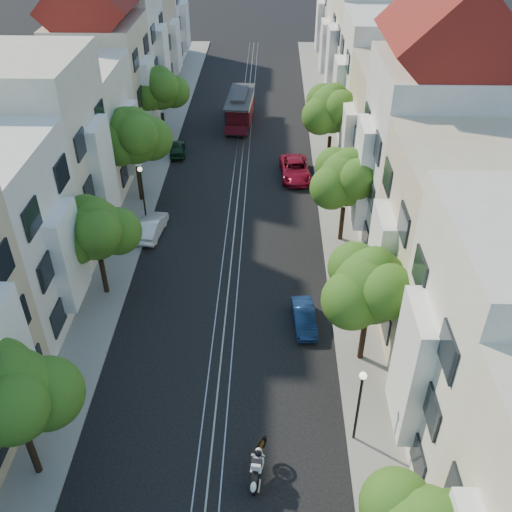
# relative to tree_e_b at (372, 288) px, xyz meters

# --- Properties ---
(ground) EXTENTS (200.00, 200.00, 0.00)m
(ground) POSITION_rel_tree_e_b_xyz_m (-7.26, 19.02, -4.73)
(ground) COLOR black
(ground) RESTS_ON ground
(sidewalk_east) EXTENTS (2.50, 80.00, 0.12)m
(sidewalk_east) POSITION_rel_tree_e_b_xyz_m (-0.01, 19.02, -4.67)
(sidewalk_east) COLOR gray
(sidewalk_east) RESTS_ON ground
(sidewalk_west) EXTENTS (2.50, 80.00, 0.12)m
(sidewalk_west) POSITION_rel_tree_e_b_xyz_m (-14.51, 19.02, -4.67)
(sidewalk_west) COLOR gray
(sidewalk_west) RESTS_ON ground
(rail_left) EXTENTS (0.06, 80.00, 0.02)m
(rail_left) POSITION_rel_tree_e_b_xyz_m (-7.81, 19.02, -4.72)
(rail_left) COLOR gray
(rail_left) RESTS_ON ground
(rail_slot) EXTENTS (0.06, 80.00, 0.02)m
(rail_slot) POSITION_rel_tree_e_b_xyz_m (-7.26, 19.02, -4.72)
(rail_slot) COLOR gray
(rail_slot) RESTS_ON ground
(rail_right) EXTENTS (0.06, 80.00, 0.02)m
(rail_right) POSITION_rel_tree_e_b_xyz_m (-6.71, 19.02, -4.72)
(rail_right) COLOR gray
(rail_right) RESTS_ON ground
(lane_line) EXTENTS (0.08, 80.00, 0.01)m
(lane_line) POSITION_rel_tree_e_b_xyz_m (-7.26, 19.02, -4.73)
(lane_line) COLOR tan
(lane_line) RESTS_ON ground
(townhouses_east) EXTENTS (7.75, 72.00, 12.00)m
(townhouses_east) POSITION_rel_tree_e_b_xyz_m (4.61, 18.94, 0.45)
(townhouses_east) COLOR beige
(townhouses_east) RESTS_ON ground
(townhouses_west) EXTENTS (7.75, 72.00, 11.76)m
(townhouses_west) POSITION_rel_tree_e_b_xyz_m (-19.13, 18.94, 0.35)
(townhouses_west) COLOR silver
(townhouses_west) RESTS_ON ground
(tree_e_b) EXTENTS (4.93, 4.08, 6.68)m
(tree_e_b) POSITION_rel_tree_e_b_xyz_m (0.00, 0.00, 0.00)
(tree_e_b) COLOR black
(tree_e_b) RESTS_ON ground
(tree_e_c) EXTENTS (4.84, 3.99, 6.52)m
(tree_e_c) POSITION_rel_tree_e_b_xyz_m (-0.00, 11.00, -0.13)
(tree_e_c) COLOR black
(tree_e_c) RESTS_ON ground
(tree_e_d) EXTENTS (5.01, 4.16, 6.85)m
(tree_e_d) POSITION_rel_tree_e_b_xyz_m (0.00, 22.00, 0.13)
(tree_e_d) COLOR black
(tree_e_d) RESTS_ON ground
(tree_w_a) EXTENTS (4.93, 4.08, 6.68)m
(tree_w_a) POSITION_rel_tree_e_b_xyz_m (-14.40, -7.00, 0.00)
(tree_w_a) COLOR black
(tree_w_a) RESTS_ON ground
(tree_w_b) EXTENTS (4.72, 3.87, 6.27)m
(tree_w_b) POSITION_rel_tree_e_b_xyz_m (-14.40, 5.00, -0.34)
(tree_w_b) COLOR black
(tree_w_b) RESTS_ON ground
(tree_w_c) EXTENTS (5.13, 4.28, 7.09)m
(tree_w_c) POSITION_rel_tree_e_b_xyz_m (-14.40, 16.00, 0.34)
(tree_w_c) COLOR black
(tree_w_c) RESTS_ON ground
(tree_w_d) EXTENTS (4.84, 3.99, 6.52)m
(tree_w_d) POSITION_rel_tree_e_b_xyz_m (-14.40, 27.00, -0.13)
(tree_w_d) COLOR black
(tree_w_d) RESTS_ON ground
(lamp_east) EXTENTS (0.32, 0.32, 4.16)m
(lamp_east) POSITION_rel_tree_e_b_xyz_m (-0.96, -4.98, -1.89)
(lamp_east) COLOR black
(lamp_east) RESTS_ON ground
(lamp_west) EXTENTS (0.32, 0.32, 4.16)m
(lamp_west) POSITION_rel_tree_e_b_xyz_m (-13.56, 13.02, -1.89)
(lamp_west) COLOR black
(lamp_west) RESTS_ON ground
(sportbike_rider) EXTENTS (0.72, 2.34, 1.63)m
(sportbike_rider) POSITION_rel_tree_e_b_xyz_m (-5.20, -6.95, -3.87)
(sportbike_rider) COLOR black
(sportbike_rider) RESTS_ON ground
(cable_car) EXTENTS (2.69, 7.35, 2.78)m
(cable_car) POSITION_rel_tree_e_b_xyz_m (-7.76, 30.86, -3.09)
(cable_car) COLOR black
(cable_car) RESTS_ON ground
(parked_car_e_mid) EXTENTS (1.43, 3.36, 1.08)m
(parked_car_e_mid) POSITION_rel_tree_e_b_xyz_m (-2.86, 2.53, -4.19)
(parked_car_e_mid) COLOR #0D2145
(parked_car_e_mid) RESTS_ON ground
(parked_car_e_far) EXTENTS (2.56, 5.00, 1.35)m
(parked_car_e_far) POSITION_rel_tree_e_b_xyz_m (-2.84, 20.06, -4.06)
(parked_car_e_far) COLOR maroon
(parked_car_e_far) RESTS_ON ground
(parked_car_w_mid) EXTENTS (1.78, 3.99, 1.27)m
(parked_car_w_mid) POSITION_rel_tree_e_b_xyz_m (-12.86, 11.41, -4.10)
(parked_car_w_mid) COLOR silver
(parked_car_w_mid) RESTS_ON ground
(parked_car_w_far) EXTENTS (1.72, 3.43, 1.12)m
(parked_car_w_far) POSITION_rel_tree_e_b_xyz_m (-12.86, 23.98, -4.17)
(parked_car_w_far) COLOR black
(parked_car_w_far) RESTS_ON ground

